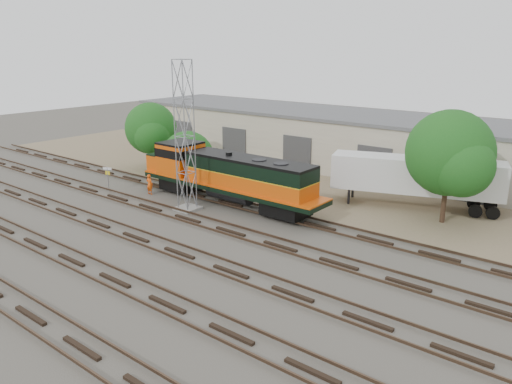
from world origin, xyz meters
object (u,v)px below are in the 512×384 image
Objects in this scene: locomotive at (226,175)px; semi_trailer at (420,177)px; worker at (150,184)px; signal_tower at (185,140)px.

locomotive reaches higher than semi_trailer.
locomotive reaches higher than worker.
worker is at bearing -169.68° from semi_trailer.
semi_trailer is (18.42, 10.26, 1.53)m from worker.
locomotive is at bearing 66.73° from signal_tower.
semi_trailer is at bearing 40.42° from signal_tower.
signal_tower is at bearing -113.27° from locomotive.
locomotive is 7.05m from worker.
worker is (-5.33, 0.88, -4.40)m from signal_tower.
worker is at bearing -162.71° from locomotive.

